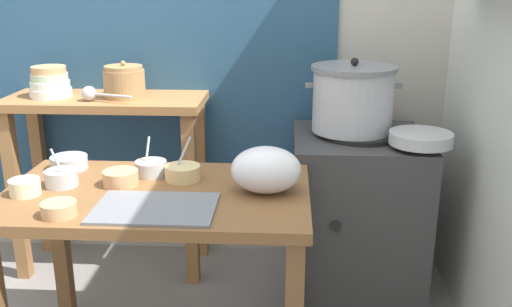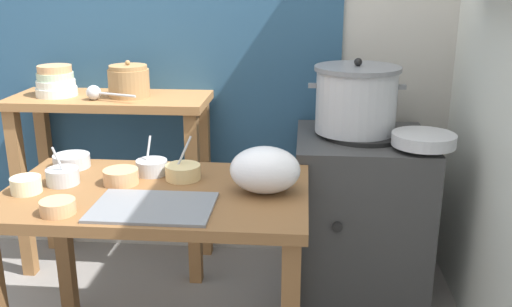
% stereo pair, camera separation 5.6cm
% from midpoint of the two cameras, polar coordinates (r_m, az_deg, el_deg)
% --- Properties ---
extents(wall_back, '(4.40, 0.12, 2.60)m').
position_cam_midpoint_polar(wall_back, '(2.96, -6.75, 14.27)').
color(wall_back, '#B2ADA3').
rests_on(wall_back, ground).
extents(prep_table, '(1.10, 0.66, 0.72)m').
position_cam_midpoint_polar(prep_table, '(2.12, -10.57, -6.48)').
color(prep_table, brown).
rests_on(prep_table, ground).
extents(back_shelf_table, '(0.96, 0.40, 0.90)m').
position_cam_midpoint_polar(back_shelf_table, '(2.91, -15.16, 1.22)').
color(back_shelf_table, '#9E6B3D').
rests_on(back_shelf_table, ground).
extents(stove_block, '(0.60, 0.61, 0.78)m').
position_cam_midpoint_polar(stove_block, '(2.75, 9.41, -5.84)').
color(stove_block, '#383838').
rests_on(stove_block, ground).
extents(steamer_pot, '(0.43, 0.38, 0.33)m').
position_cam_midpoint_polar(steamer_pot, '(2.60, 9.07, 5.48)').
color(steamer_pot, '#B7BABF').
rests_on(steamer_pot, stove_block).
extents(clay_pot, '(0.20, 0.20, 0.18)m').
position_cam_midpoint_polar(clay_pot, '(2.81, -13.64, 7.00)').
color(clay_pot, '#A37A4C').
rests_on(clay_pot, back_shelf_table).
extents(bowl_stack_enamel, '(0.20, 0.20, 0.15)m').
position_cam_midpoint_polar(bowl_stack_enamel, '(2.93, -20.49, 6.65)').
color(bowl_stack_enamel, silver).
rests_on(bowl_stack_enamel, back_shelf_table).
extents(ladle, '(0.26, 0.11, 0.07)m').
position_cam_midpoint_polar(ladle, '(2.77, -16.80, 5.77)').
color(ladle, '#B7BABF').
rests_on(ladle, back_shelf_table).
extents(serving_tray, '(0.40, 0.28, 0.01)m').
position_cam_midpoint_polar(serving_tray, '(1.92, -10.92, -5.40)').
color(serving_tray, slate).
rests_on(serving_tray, prep_table).
extents(plastic_bag, '(0.25, 0.20, 0.17)m').
position_cam_midpoint_polar(plastic_bag, '(2.01, 0.21, -1.65)').
color(plastic_bag, white).
rests_on(plastic_bag, prep_table).
extents(wide_pan, '(0.27, 0.27, 0.05)m').
position_cam_midpoint_polar(wide_pan, '(2.48, 15.58, 1.48)').
color(wide_pan, '#B7BABF').
rests_on(wide_pan, stove_block).
extents(prep_bowl_0, '(0.11, 0.11, 0.06)m').
position_cam_midpoint_polar(prep_bowl_0, '(2.16, -22.92, -3.11)').
color(prep_bowl_0, beige).
rests_on(prep_bowl_0, prep_table).
extents(prep_bowl_1, '(0.11, 0.11, 0.05)m').
position_cam_midpoint_polar(prep_bowl_1, '(1.95, -19.96, -5.21)').
color(prep_bowl_1, tan).
rests_on(prep_bowl_1, prep_table).
extents(prep_bowl_2, '(0.12, 0.12, 0.15)m').
position_cam_midpoint_polar(prep_bowl_2, '(2.24, -11.21, -1.37)').
color(prep_bowl_2, '#B7BABF').
rests_on(prep_bowl_2, prep_table).
extents(prep_bowl_3, '(0.13, 0.13, 0.06)m').
position_cam_midpoint_polar(prep_bowl_3, '(2.16, -14.16, -2.33)').
color(prep_bowl_3, tan).
rests_on(prep_bowl_3, prep_table).
extents(prep_bowl_4, '(0.15, 0.15, 0.05)m').
position_cam_midpoint_polar(prep_bowl_4, '(2.40, -18.88, -0.81)').
color(prep_bowl_4, '#B7BABF').
rests_on(prep_bowl_4, prep_table).
extents(prep_bowl_5, '(0.13, 0.13, 0.16)m').
position_cam_midpoint_polar(prep_bowl_5, '(2.17, -8.10, -1.84)').
color(prep_bowl_5, '#E5C684').
rests_on(prep_bowl_5, prep_table).
extents(prep_bowl_6, '(0.12, 0.12, 0.15)m').
position_cam_midpoint_polar(prep_bowl_6, '(2.21, -19.64, -2.27)').
color(prep_bowl_6, '#B7BABF').
rests_on(prep_bowl_6, prep_table).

